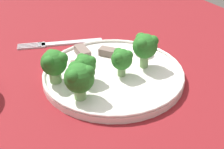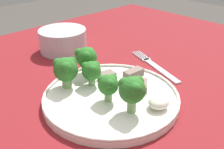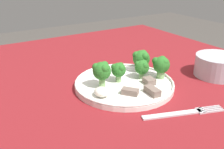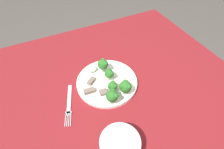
{
  "view_description": "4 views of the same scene",
  "coord_description": "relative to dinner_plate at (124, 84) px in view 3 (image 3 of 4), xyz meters",
  "views": [
    {
      "loc": [
        -0.46,
        0.23,
        1.08
      ],
      "look_at": [
        -0.05,
        -0.01,
        0.78
      ],
      "focal_mm": 50.0,
      "sensor_mm": 36.0,
      "label": 1
    },
    {
      "loc": [
        -0.33,
        -0.34,
        1.04
      ],
      "look_at": [
        -0.01,
        -0.01,
        0.79
      ],
      "focal_mm": 42.0,
      "sensor_mm": 36.0,
      "label": 2
    },
    {
      "loc": [
        0.5,
        -0.4,
        1.06
      ],
      "look_at": [
        -0.05,
        -0.05,
        0.78
      ],
      "focal_mm": 42.0,
      "sensor_mm": 36.0,
      "label": 3
    },
    {
      "loc": [
        0.17,
        0.43,
        1.36
      ],
      "look_at": [
        -0.05,
        -0.02,
        0.8
      ],
      "focal_mm": 28.0,
      "sensor_mm": 36.0,
      "label": 4
    }
  ],
  "objects": [
    {
      "name": "table",
      "position": [
        0.03,
        0.03,
        -0.11
      ],
      "size": [
        1.24,
        1.0,
        0.75
      ],
      "color": "maroon",
      "rests_on": "ground_plane"
    },
    {
      "name": "dinner_plate",
      "position": [
        0.0,
        0.0,
        0.0
      ],
      "size": [
        0.27,
        0.27,
        0.02
      ],
      "color": "white",
      "rests_on": "table"
    },
    {
      "name": "fork",
      "position": [
        0.18,
        0.03,
        -0.01
      ],
      "size": [
        0.08,
        0.19,
        0.0
      ],
      "color": "silver",
      "rests_on": "table"
    },
    {
      "name": "cream_bowl",
      "position": [
        0.08,
        0.28,
        0.02
      ],
      "size": [
        0.13,
        0.13,
        0.06
      ],
      "color": "#B7BCC6",
      "rests_on": "table"
    },
    {
      "name": "broccoli_floret_near_rim_left",
      "position": [
        -0.02,
        -0.01,
        0.04
      ],
      "size": [
        0.04,
        0.04,
        0.05
      ],
      "color": "#7FA866",
      "rests_on": "dinner_plate"
    },
    {
      "name": "broccoli_floret_center_left",
      "position": [
        -0.01,
        -0.06,
        0.05
      ],
      "size": [
        0.05,
        0.05,
        0.07
      ],
      "color": "#7FA866",
      "rests_on": "dinner_plate"
    },
    {
      "name": "broccoli_floret_back_left",
      "position": [
        0.0,
        0.06,
        0.04
      ],
      "size": [
        0.04,
        0.04,
        0.05
      ],
      "color": "#7FA866",
      "rests_on": "dinner_plate"
    },
    {
      "name": "broccoli_floret_front_left",
      "position": [
        0.02,
        0.11,
        0.04
      ],
      "size": [
        0.05,
        0.05,
        0.06
      ],
      "color": "#7FA866",
      "rests_on": "dinner_plate"
    },
    {
      "name": "broccoli_floret_center_back",
      "position": [
        -0.04,
        0.09,
        0.04
      ],
      "size": [
        0.05,
        0.05,
        0.07
      ],
      "color": "#7FA866",
      "rests_on": "dinner_plate"
    },
    {
      "name": "meat_slice_front_slice",
      "position": [
        0.06,
        -0.03,
        0.01
      ],
      "size": [
        0.04,
        0.04,
        0.02
      ],
      "color": "#756056",
      "rests_on": "dinner_plate"
    },
    {
      "name": "meat_slice_middle_slice",
      "position": [
        0.04,
        0.05,
        0.01
      ],
      "size": [
        0.04,
        0.03,
        0.02
      ],
      "color": "#756056",
      "rests_on": "dinner_plate"
    },
    {
      "name": "meat_slice_rear_slice",
      "position": [
        0.09,
        0.02,
        0.01
      ],
      "size": [
        0.05,
        0.03,
        0.02
      ],
      "color": "#756056",
      "rests_on": "dinner_plate"
    },
    {
      "name": "sauce_dollop",
      "position": [
        0.03,
        -0.09,
        0.01
      ],
      "size": [
        0.04,
        0.04,
        0.02
      ],
      "color": "silver",
      "rests_on": "dinner_plate"
    }
  ]
}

